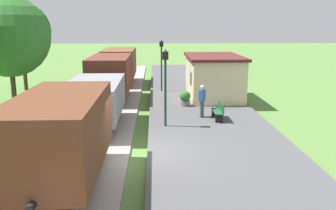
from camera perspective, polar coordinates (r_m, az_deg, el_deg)
name	(u,v)px	position (r m, az deg, el deg)	size (l,w,h in m)	color
ground_plane	(142,159)	(14.23, -4.05, -8.41)	(160.00, 160.00, 0.00)	#517A38
platform_slab	(225,155)	(14.43, 8.86, -7.70)	(6.00, 60.00, 0.25)	#4C4C4F
track_ballast	(79,159)	(14.49, -13.68, -8.10)	(3.80, 60.00, 0.12)	#9E9389
rail_near	(98,155)	(14.32, -10.86, -7.66)	(0.07, 60.00, 0.14)	slate
rail_far	(60,156)	(14.61, -16.50, -7.56)	(0.07, 60.00, 0.14)	slate
freight_train	(104,85)	(21.40, -9.91, 3.11)	(2.50, 26.00, 2.72)	brown
station_hut	(213,76)	(24.46, 7.08, 4.47)	(3.50, 5.80, 2.78)	beige
bench_near_hut	(219,111)	(18.89, 7.90, -0.87)	(0.42, 1.50, 0.91)	#1E4C2D
person_waiting	(202,100)	(19.20, 5.32, 0.83)	(0.39, 0.45, 1.71)	#474C66
potted_planter	(185,98)	(21.83, 2.68, 1.08)	(0.64, 0.64, 0.92)	slate
lamp_post_near	(165,73)	(17.16, -0.41, 4.95)	(0.28, 0.28, 3.70)	#193823
lamp_post_far	(161,56)	(26.44, -1.03, 7.68)	(0.28, 0.28, 3.70)	#193823
tree_trackside_far	(9,36)	(22.76, -23.55, 9.76)	(4.58, 4.58, 6.66)	#4C3823
tree_field_left	(21,31)	(30.08, -21.87, 10.64)	(4.32, 4.32, 6.67)	#4C3823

